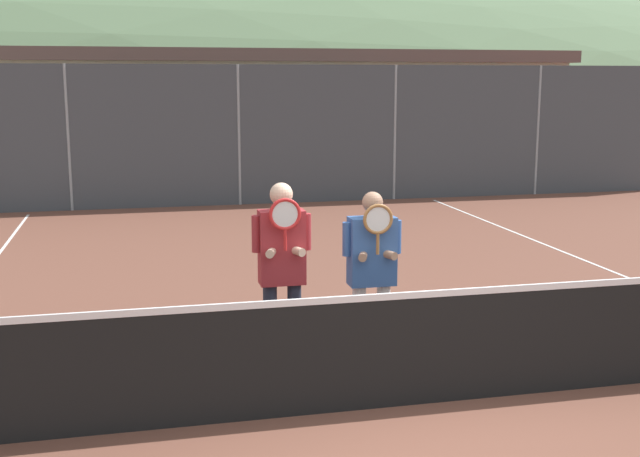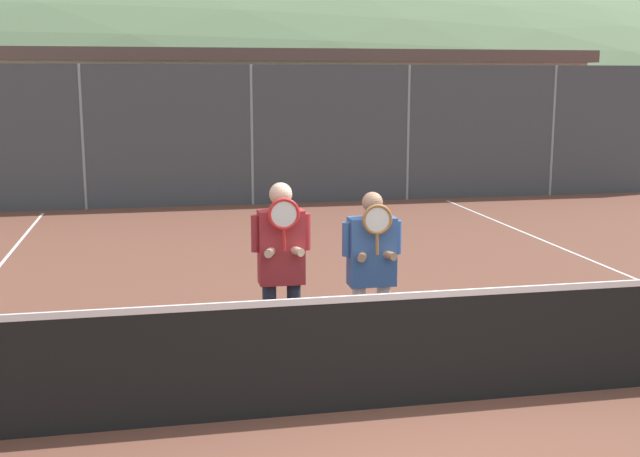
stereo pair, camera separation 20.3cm
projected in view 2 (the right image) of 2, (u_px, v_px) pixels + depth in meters
name	position (u px, v px, depth m)	size (l,w,h in m)	color
ground_plane	(412.00, 405.00, 6.82)	(120.00, 120.00, 0.00)	brown
hill_distant	(182.00, 114.00, 63.23)	(117.63, 65.35, 22.87)	#5B7551
clubhouse_building	(270.00, 108.00, 25.43)	(19.55, 5.50, 3.59)	beige
fence_back	(252.00, 135.00, 17.49)	(21.46, 0.06, 3.05)	gray
tennis_net	(413.00, 348.00, 6.72)	(11.84, 0.09, 1.10)	gray
player_leftmost	(281.00, 263.00, 7.38)	(0.55, 0.34, 1.81)	#232838
player_center_left	(372.00, 266.00, 7.52)	(0.57, 0.34, 1.71)	white
car_left_of_center	(161.00, 156.00, 19.79)	(4.07, 2.02, 1.69)	black
car_center	(349.00, 149.00, 21.09)	(4.52, 1.91, 1.82)	#B2B7BC
car_right_of_center	(530.00, 147.00, 22.06)	(4.56, 2.00, 1.73)	maroon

